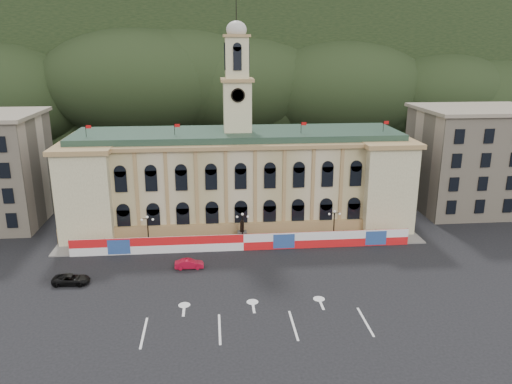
{
  "coord_description": "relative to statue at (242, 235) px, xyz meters",
  "views": [
    {
      "loc": [
        -4.42,
        -53.12,
        29.28
      ],
      "look_at": [
        2.13,
        18.0,
        8.05
      ],
      "focal_mm": 35.0,
      "sensor_mm": 36.0,
      "label": 1
    }
  ],
  "objects": [
    {
      "name": "ground",
      "position": [
        0.0,
        -18.0,
        -1.19
      ],
      "size": [
        260.0,
        260.0,
        0.0
      ],
      "primitive_type": "plane",
      "color": "black",
      "rests_on": "ground"
    },
    {
      "name": "hill_ridge",
      "position": [
        0.03,
        103.99,
        18.3
      ],
      "size": [
        230.0,
        80.0,
        64.0
      ],
      "color": "black",
      "rests_on": "ground"
    },
    {
      "name": "statue",
      "position": [
        0.0,
        0.0,
        0.0
      ],
      "size": [
        1.4,
        1.4,
        3.72
      ],
      "color": "#595651",
      "rests_on": "ground"
    },
    {
      "name": "hoarding_fence",
      "position": [
        0.06,
        -2.93,
        0.06
      ],
      "size": [
        50.0,
        0.44,
        2.5
      ],
      "color": "red",
      "rests_on": "ground"
    },
    {
      "name": "pavement",
      "position": [
        0.0,
        -0.25,
        -1.11
      ],
      "size": [
        56.0,
        5.5,
        0.16
      ],
      "primitive_type": "cube",
      "color": "slate",
      "rests_on": "ground"
    },
    {
      "name": "side_building_right",
      "position": [
        43.0,
        12.93,
        8.14
      ],
      "size": [
        21.0,
        17.0,
        18.6
      ],
      "color": "#C3B197",
      "rests_on": "ground"
    },
    {
      "name": "lamp_right",
      "position": [
        14.0,
        -1.0,
        1.89
      ],
      "size": [
        1.96,
        0.44,
        5.15
      ],
      "color": "black",
      "rests_on": "ground"
    },
    {
      "name": "lamp_center",
      "position": [
        0.0,
        -1.0,
        1.89
      ],
      "size": [
        1.96,
        0.44,
        5.15
      ],
      "color": "black",
      "rests_on": "ground"
    },
    {
      "name": "black_suv",
      "position": [
        -22.51,
        -11.79,
        -0.54
      ],
      "size": [
        2.69,
        4.9,
        1.29
      ],
      "primitive_type": "imported",
      "rotation": [
        0.0,
        0.0,
        1.51
      ],
      "color": "black",
      "rests_on": "ground"
    },
    {
      "name": "city_hall",
      "position": [
        0.0,
        9.63,
        6.66
      ],
      "size": [
        56.2,
        17.6,
        37.1
      ],
      "color": "beige",
      "rests_on": "ground"
    },
    {
      "name": "red_sedan",
      "position": [
        -7.77,
        -8.5,
        -0.55
      ],
      "size": [
        1.49,
        3.94,
        1.28
      ],
      "primitive_type": "imported",
      "rotation": [
        0.0,
        0.0,
        1.59
      ],
      "color": "#AE0C26",
      "rests_on": "ground"
    },
    {
      "name": "lane_markings",
      "position": [
        0.0,
        -23.0,
        -1.18
      ],
      "size": [
        26.0,
        10.0,
        0.02
      ],
      "primitive_type": null,
      "color": "white",
      "rests_on": "ground"
    },
    {
      "name": "lamp_left",
      "position": [
        -14.0,
        -1.0,
        1.89
      ],
      "size": [
        1.96,
        0.44,
        5.15
      ],
      "color": "black",
      "rests_on": "ground"
    }
  ]
}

